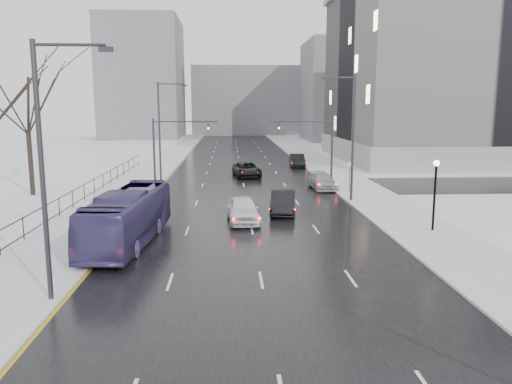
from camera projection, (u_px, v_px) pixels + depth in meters
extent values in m
cube|color=black|center=(241.00, 171.00, 59.41)|extent=(16.00, 150.00, 0.04)
cube|color=black|center=(244.00, 187.00, 47.60)|extent=(130.00, 10.00, 0.04)
cube|color=silver|center=(152.00, 171.00, 58.85)|extent=(5.00, 150.00, 0.16)
cube|color=silver|center=(328.00, 170.00, 59.94)|extent=(5.00, 150.00, 0.16)
cube|color=white|center=(70.00, 172.00, 58.36)|extent=(14.00, 150.00, 0.12)
cube|color=black|center=(30.00, 214.00, 28.97)|extent=(0.04, 70.00, 0.05)
cube|color=black|center=(31.00, 231.00, 29.14)|extent=(0.04, 70.00, 0.05)
cylinder|color=black|center=(30.00, 224.00, 29.07)|extent=(0.06, 0.06, 1.30)
cylinder|color=#2D2D33|center=(353.00, 140.00, 39.32)|extent=(0.20, 0.20, 10.00)
cylinder|color=#2D2D33|center=(338.00, 77.00, 38.44)|extent=(2.60, 0.12, 0.12)
cube|color=#2D2D33|center=(322.00, 79.00, 38.39)|extent=(0.50, 0.25, 0.18)
cylinder|color=#2D2D33|center=(42.00, 176.00, 18.76)|extent=(0.20, 0.20, 10.00)
cylinder|color=#2D2D33|center=(69.00, 45.00, 18.01)|extent=(2.60, 0.12, 0.12)
cube|color=#2D2D33|center=(106.00, 49.00, 18.11)|extent=(0.50, 0.25, 0.18)
cylinder|color=#2D2D33|center=(159.00, 132.00, 50.25)|extent=(0.20, 0.20, 10.00)
cylinder|color=#2D2D33|center=(171.00, 84.00, 49.50)|extent=(2.60, 0.12, 0.12)
cube|color=#2D2D33|center=(184.00, 85.00, 49.60)|extent=(0.50, 0.25, 0.18)
cylinder|color=black|center=(434.00, 198.00, 30.09)|extent=(0.14, 0.14, 4.00)
sphere|color=#FFE5B2|center=(437.00, 163.00, 29.74)|extent=(0.36, 0.36, 0.36)
cylinder|color=#2D2D33|center=(332.00, 153.00, 47.49)|extent=(0.20, 0.20, 6.50)
cylinder|color=#2D2D33|center=(301.00, 121.00, 46.83)|extent=(6.00, 0.12, 0.12)
imported|color=#2D2D33|center=(279.00, 128.00, 46.82)|extent=(0.15, 0.18, 0.90)
sphere|color=#19FF33|center=(279.00, 128.00, 46.68)|extent=(0.16, 0.16, 0.16)
cylinder|color=#2D2D33|center=(154.00, 153.00, 46.61)|extent=(0.20, 0.20, 6.50)
cylinder|color=#2D2D33|center=(186.00, 122.00, 46.27)|extent=(6.00, 0.12, 0.12)
imported|color=#2D2D33|center=(208.00, 128.00, 46.48)|extent=(0.15, 0.18, 0.90)
sphere|color=#19FF33|center=(208.00, 128.00, 46.33)|extent=(0.16, 0.16, 0.16)
cylinder|color=#2D2D33|center=(350.00, 178.00, 43.91)|extent=(0.06, 0.06, 2.50)
cylinder|color=white|center=(350.00, 165.00, 43.71)|extent=(0.60, 0.03, 0.60)
torus|color=#B20C0C|center=(350.00, 165.00, 43.71)|extent=(0.58, 0.06, 0.58)
cube|color=gray|center=(484.00, 75.00, 71.01)|extent=(40.00, 30.00, 24.00)
cube|color=gray|center=(478.00, 149.00, 72.79)|extent=(40.60, 30.60, 3.00)
cube|color=slate|center=(358.00, 91.00, 113.13)|extent=(24.00, 20.00, 22.00)
cube|color=slate|center=(143.00, 79.00, 119.85)|extent=(18.00, 22.00, 28.00)
cube|color=slate|center=(249.00, 101.00, 136.82)|extent=(30.00, 18.00, 18.00)
imported|color=#423970|center=(128.00, 217.00, 27.74)|extent=(3.43, 10.92, 2.99)
imported|color=white|center=(243.00, 209.00, 32.91)|extent=(2.32, 5.06, 1.68)
imported|color=black|center=(283.00, 202.00, 35.54)|extent=(2.33, 5.06, 1.61)
imported|color=black|center=(247.00, 169.00, 54.10)|extent=(3.27, 5.98, 1.59)
imported|color=#9C9CA1|center=(322.00, 181.00, 46.12)|extent=(2.33, 5.08, 1.44)
imported|color=black|center=(297.00, 160.00, 63.05)|extent=(1.88, 4.93, 1.60)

